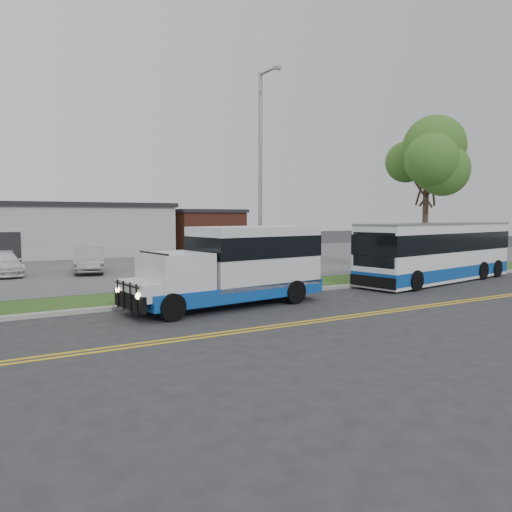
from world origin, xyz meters
TOP-DOWN VIEW (x-y plane):
  - ground at (0.00, 0.00)m, footprint 140.00×140.00m
  - lane_line_north at (0.00, -3.85)m, footprint 70.00×0.12m
  - lane_line_south at (0.00, -4.15)m, footprint 70.00×0.12m
  - curb at (0.00, 1.10)m, footprint 80.00×0.30m
  - verge at (0.00, 2.90)m, footprint 80.00×3.30m
  - parking_lot at (0.00, 17.00)m, footprint 80.00×25.00m
  - commercial_building at (-6.00, 27.00)m, footprint 25.40×10.40m
  - brick_wing at (10.50, 26.00)m, footprint 6.30×7.30m
  - tree_east at (14.00, 3.00)m, footprint 5.20×5.20m
  - streetlight_near at (3.00, 2.73)m, footprint 0.35×1.53m
  - shuttle_bus at (0.26, -0.15)m, footprint 7.83×3.34m
  - transit_bus at (12.14, 0.60)m, footprint 10.93×4.17m
  - parked_car_a at (-2.39, 12.73)m, footprint 2.43×4.64m
  - parked_car_b at (-6.72, 13.60)m, footprint 1.93×4.44m

SIDE VIEW (x-z plane):
  - ground at x=0.00m, z-range 0.00..0.00m
  - lane_line_north at x=0.00m, z-range 0.00..0.01m
  - lane_line_south at x=0.00m, z-range 0.00..0.01m
  - verge at x=0.00m, z-range 0.00..0.10m
  - parking_lot at x=0.00m, z-range 0.00..0.10m
  - curb at x=0.00m, z-range 0.00..0.15m
  - parked_car_b at x=-6.72m, z-range 0.10..1.37m
  - parked_car_a at x=-2.39m, z-range 0.10..1.55m
  - transit_bus at x=12.14m, z-range 0.02..2.98m
  - shuttle_bus at x=0.26m, z-range 0.10..3.01m
  - brick_wing at x=10.50m, z-range 0.01..3.91m
  - commercial_building at x=-6.00m, z-range 0.01..4.36m
  - streetlight_near at x=3.00m, z-range 0.48..9.98m
  - tree_east at x=14.00m, z-range 2.04..10.37m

